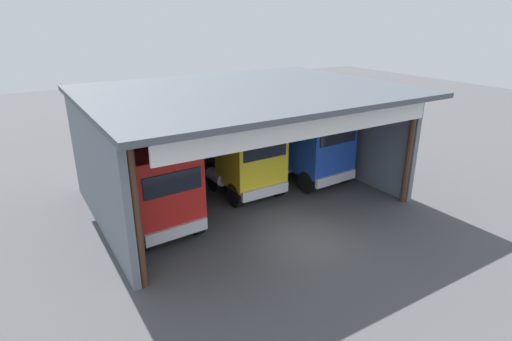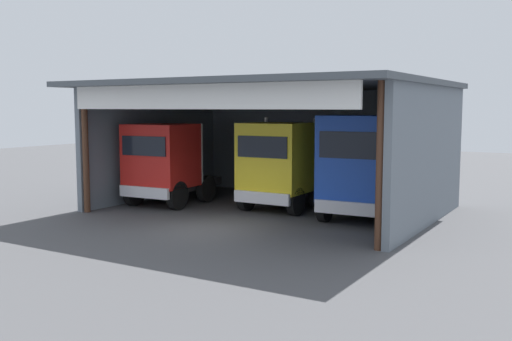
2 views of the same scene
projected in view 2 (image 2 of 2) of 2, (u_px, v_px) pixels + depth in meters
The scene contains 7 objects.
ground_plane at pixel (208, 229), 19.38m from camera, with size 80.00×80.00×0.00m, color #4C4C4F.
workshop_shed at pixel (281, 122), 23.36m from camera, with size 12.79×10.12×4.98m.
truck_red_center_bay at pixel (165, 162), 23.94m from camera, with size 2.81×4.61×3.37m.
truck_yellow_center_left_bay at pixel (278, 165), 22.67m from camera, with size 2.65×4.22×3.62m.
truck_blue_yard_outside at pixel (362, 167), 20.51m from camera, with size 2.90×4.77×3.76m.
oil_drum at pixel (276, 186), 26.70m from camera, with size 0.58×0.58×0.86m, color #B21E19.
tool_cart at pixel (262, 186), 26.32m from camera, with size 0.90×0.60×1.00m, color black.
Camera 2 is at (11.20, -15.50, 4.03)m, focal length 40.78 mm.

